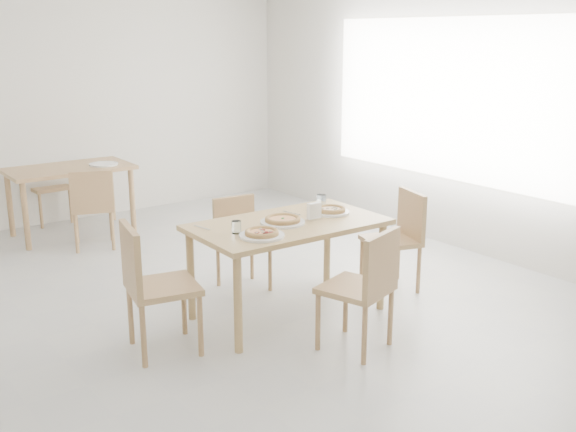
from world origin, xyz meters
TOP-DOWN VIEW (x-y plane):
  - room at (2.98, 0.30)m, footprint 7.28×7.00m
  - main_table at (0.56, -0.28)m, footprint 1.48×0.86m
  - chair_south at (0.61, -1.11)m, footprint 0.54×0.54m
  - chair_north at (0.59, 0.47)m, footprint 0.42×0.42m
  - chair_west at (-0.58, -0.26)m, footprint 0.53×0.53m
  - chair_east at (1.67, -0.38)m, footprint 0.52×0.52m
  - plate_margherita at (0.51, -0.28)m, footprint 0.34×0.34m
  - plate_mushroom at (1.00, -0.27)m, footprint 0.30×0.30m
  - plate_pepperoni at (0.19, -0.48)m, footprint 0.32×0.32m
  - pizza_margherita at (0.51, -0.28)m, footprint 0.35×0.35m
  - pizza_mushroom at (1.00, -0.27)m, footprint 0.30×0.30m
  - pizza_pepperoni at (0.19, -0.48)m, footprint 0.30×0.30m
  - tumbler_a at (1.06, -0.07)m, footprint 0.08×0.08m
  - tumbler_b at (0.09, -0.30)m, footprint 0.07×0.07m
  - napkin_holder at (0.77, -0.34)m, footprint 0.12×0.07m
  - fork_a at (-0.05, -0.03)m, footprint 0.05×0.18m
  - fork_b at (0.74, -0.10)m, footprint 0.05×0.18m
  - second_table at (-0.03, 2.90)m, footprint 1.29×0.74m
  - chair_back_s at (-0.04, 2.24)m, footprint 0.53×0.53m
  - chair_back_n at (-0.09, 3.59)m, footprint 0.44×0.44m
  - plate_empty at (0.32, 2.78)m, footprint 0.31×0.31m

SIDE VIEW (x-z plane):
  - chair_north at x=0.59m, z-range 0.06..0.85m
  - chair_back_n at x=-0.09m, z-range 0.07..0.90m
  - chair_back_s at x=-0.04m, z-range 0.07..0.90m
  - chair_east at x=1.67m, z-range 0.07..0.92m
  - chair_south at x=0.61m, z-range 0.07..0.94m
  - chair_west at x=-0.58m, z-range 0.07..0.99m
  - second_table at x=-0.03m, z-range 0.28..1.03m
  - main_table at x=0.56m, z-range 0.29..1.04m
  - fork_a at x=-0.05m, z-range 0.75..0.76m
  - fork_b at x=0.74m, z-range 0.75..0.76m
  - plate_margherita at x=0.51m, z-range 0.75..0.77m
  - plate_mushroom at x=1.00m, z-range 0.75..0.77m
  - plate_pepperoni at x=0.19m, z-range 0.75..0.77m
  - plate_empty at x=0.32m, z-range 0.75..0.77m
  - pizza_margherita at x=0.51m, z-range 0.76..0.80m
  - pizza_mushroom at x=1.00m, z-range 0.76..0.80m
  - pizza_pepperoni at x=0.19m, z-range 0.77..0.80m
  - tumbler_b at x=0.09m, z-range 0.75..0.84m
  - tumbler_a at x=1.06m, z-range 0.75..0.85m
  - napkin_holder at x=0.77m, z-range 0.75..0.88m
  - room at x=2.98m, z-range -2.00..5.00m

